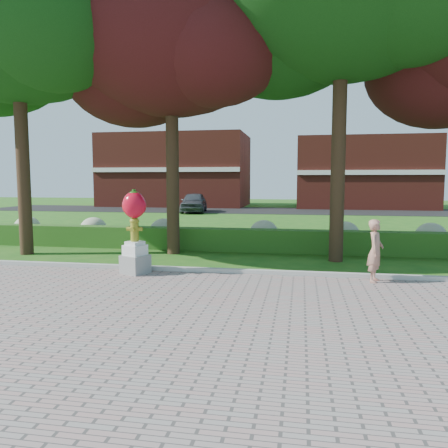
{
  "coord_description": "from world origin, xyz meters",
  "views": [
    {
      "loc": [
        2.38,
        -8.6,
        2.57
      ],
      "look_at": [
        0.69,
        1.0,
        1.59
      ],
      "focal_mm": 35.0,
      "sensor_mm": 36.0,
      "label": 1
    }
  ],
  "objects": [
    {
      "name": "building_left",
      "position": [
        -10.0,
        34.0,
        3.5
      ],
      "size": [
        14.0,
        8.0,
        7.0
      ],
      "primitive_type": "cube",
      "color": "maroon",
      "rests_on": "ground"
    },
    {
      "name": "lawn_hedge",
      "position": [
        0.0,
        7.0,
        0.4
      ],
      "size": [
        24.0,
        0.7,
        0.8
      ],
      "primitive_type": "cube",
      "color": "#234F16",
      "rests_on": "ground"
    },
    {
      "name": "curb",
      "position": [
        0.0,
        3.0,
        0.07
      ],
      "size": [
        40.0,
        0.18,
        0.15
      ],
      "primitive_type": "cube",
      "color": "#ADADA5",
      "rests_on": "ground"
    },
    {
      "name": "building_right",
      "position": [
        8.0,
        34.0,
        3.2
      ],
      "size": [
        12.0,
        8.0,
        6.4
      ],
      "primitive_type": "cube",
      "color": "maroon",
      "rests_on": "ground"
    },
    {
      "name": "hydrant_sculpture",
      "position": [
        -2.03,
        2.5,
        1.25
      ],
      "size": [
        0.81,
        0.81,
        2.28
      ],
      "rotation": [
        0.0,
        0.0,
        -0.41
      ],
      "color": "gray",
      "rests_on": "walkway"
    },
    {
      "name": "woman",
      "position": [
        4.23,
        2.6,
        0.82
      ],
      "size": [
        0.54,
        0.66,
        1.56
      ],
      "primitive_type": "imported",
      "rotation": [
        0.0,
        0.0,
        1.25
      ],
      "color": "#B07865",
      "rests_on": "walkway"
    },
    {
      "name": "street",
      "position": [
        0.0,
        28.0,
        0.01
      ],
      "size": [
        50.0,
        8.0,
        0.02
      ],
      "primitive_type": "cube",
      "color": "black",
      "rests_on": "ground"
    },
    {
      "name": "hydrangea_row",
      "position": [
        0.57,
        8.0,
        0.55
      ],
      "size": [
        20.1,
        1.1,
        0.99
      ],
      "color": "#A5AF85",
      "rests_on": "ground"
    },
    {
      "name": "tree_far_left",
      "position": [
        -7.11,
        5.09,
        7.96
      ],
      "size": [
        9.0,
        7.68,
        11.66
      ],
      "color": "black",
      "rests_on": "ground"
    },
    {
      "name": "walkway",
      "position": [
        0.0,
        -4.0,
        0.02
      ],
      "size": [
        40.0,
        14.0,
        0.04
      ],
      "primitive_type": "cube",
      "color": "gray",
      "rests_on": "ground"
    },
    {
      "name": "ground",
      "position": [
        0.0,
        0.0,
        0.0
      ],
      "size": [
        100.0,
        100.0,
        0.0
      ],
      "primitive_type": "plane",
      "color": "#1C5615",
      "rests_on": "ground"
    },
    {
      "name": "tree_mid_left",
      "position": [
        -2.1,
        6.08,
        7.3
      ],
      "size": [
        8.25,
        7.04,
        10.69
      ],
      "color": "black",
      "rests_on": "ground"
    },
    {
      "name": "parked_car",
      "position": [
        -5.99,
        25.0,
        0.81
      ],
      "size": [
        2.51,
        4.85,
        1.58
      ],
      "primitive_type": "imported",
      "rotation": [
        0.0,
        0.0,
        0.14
      ],
      "color": "#404348",
      "rests_on": "street"
    }
  ]
}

